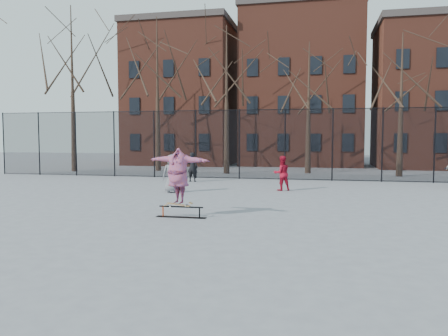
% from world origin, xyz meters
% --- Properties ---
extents(ground, '(100.00, 100.00, 0.00)m').
position_xyz_m(ground, '(0.00, 0.00, 0.00)').
color(ground, slate).
extents(skate_rail, '(1.54, 0.24, 0.34)m').
position_xyz_m(skate_rail, '(-0.92, 0.65, 0.13)').
color(skate_rail, black).
rests_on(skate_rail, ground).
extents(skateboard, '(0.76, 0.18, 0.09)m').
position_xyz_m(skateboard, '(-1.00, 0.65, 0.38)').
color(skateboard, olive).
rests_on(skateboard, skate_rail).
extents(skater, '(2.10, 0.96, 1.65)m').
position_xyz_m(skater, '(-1.00, 0.65, 1.26)').
color(skater, '#47378A').
rests_on(skater, skateboard).
extents(bystander_grey, '(0.94, 0.76, 1.66)m').
position_xyz_m(bystander_grey, '(-3.14, 6.24, 0.83)').
color(bystander_grey, slate).
rests_on(bystander_grey, ground).
extents(bystander_black, '(0.61, 0.42, 1.59)m').
position_xyz_m(bystander_black, '(-3.60, 10.92, 0.80)').
color(bystander_black, black).
rests_on(bystander_black, ground).
extents(bystander_red, '(0.94, 0.86, 1.56)m').
position_xyz_m(bystander_red, '(1.46, 7.95, 0.78)').
color(bystander_red, maroon).
rests_on(bystander_red, ground).
extents(fence, '(34.03, 0.07, 4.00)m').
position_xyz_m(fence, '(-0.01, 13.00, 2.05)').
color(fence, black).
rests_on(fence, ground).
extents(tree_row, '(33.66, 7.46, 10.67)m').
position_xyz_m(tree_row, '(-0.25, 17.15, 7.36)').
color(tree_row, black).
rests_on(tree_row, ground).
extents(rowhouses, '(29.00, 7.00, 13.00)m').
position_xyz_m(rowhouses, '(0.72, 26.00, 6.06)').
color(rowhouses, brown).
rests_on(rowhouses, ground).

